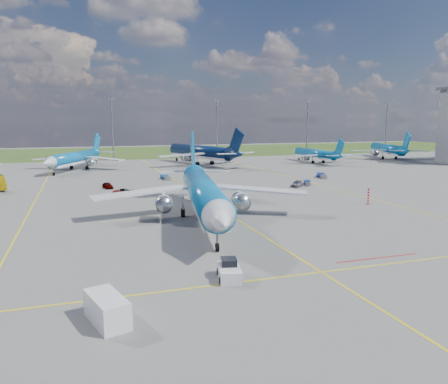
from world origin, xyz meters
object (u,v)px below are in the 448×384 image
object	(u,v)px
warning_post	(369,196)
baggage_tug_e	(322,176)
bg_jet_ene	(387,159)
main_airliner	(204,221)
bg_jet_ne	(315,162)
service_car_b	(126,192)
baggage_tug_w	(307,183)
bg_jet_n	(200,164)
pushback_tug	(229,271)
baggage_tug_c	(165,177)
service_van	(107,309)
service_car_c	(297,184)
bg_jet_nnw	(76,170)
service_car_a	(108,185)

from	to	relation	value
warning_post	baggage_tug_e	size ratio (longest dim) A/B	0.56
bg_jet_ene	main_airliner	xyz separation A→B (m)	(-95.60, -79.43, 0.00)
bg_jet_ne	service_car_b	size ratio (longest dim) A/B	6.60
baggage_tug_w	bg_jet_n	bearing A→B (deg)	126.02
pushback_tug	baggage_tug_c	size ratio (longest dim) A/B	1.09
pushback_tug	baggage_tug_c	xyz separation A→B (m)	(7.35, 70.52, -0.21)
pushback_tug	service_car_b	xyz separation A→B (m)	(-4.47, 49.05, -0.03)
service_car_b	service_van	bearing A→B (deg)	165.44
bg_jet_ne	baggage_tug_e	bearing A→B (deg)	60.95
warning_post	service_car_b	size ratio (longest dim) A/B	0.59
service_car_c	baggage_tug_w	distance (m)	3.93
service_van	baggage_tug_c	xyz separation A→B (m)	(18.73, 76.22, -0.50)
bg_jet_nnw	bg_jet_ene	size ratio (longest dim) A/B	0.98
baggage_tug_c	service_car_c	bearing A→B (deg)	-44.66
service_car_c	service_car_b	bearing A→B (deg)	-135.18
baggage_tug_w	main_airliner	bearing A→B (deg)	-115.43
main_airliner	service_car_b	size ratio (longest dim) A/B	9.19
warning_post	bg_jet_ene	xyz separation A→B (m)	(64.67, 76.31, -1.50)
bg_jet_n	service_car_a	bearing A→B (deg)	35.86
service_car_b	service_car_c	size ratio (longest dim) A/B	1.15
bg_jet_nnw	bg_jet_ne	world-z (taller)	bg_jet_nnw
main_airliner	service_car_b	bearing A→B (deg)	118.66
bg_jet_n	service_van	size ratio (longest dim) A/B	9.95
bg_jet_nnw	bg_jet_ne	distance (m)	79.37
baggage_tug_e	main_airliner	bearing A→B (deg)	-121.48
service_van	pushback_tug	bearing A→B (deg)	10.69
bg_jet_ne	bg_jet_ene	distance (m)	34.96
service_car_c	baggage_tug_c	bearing A→B (deg)	-175.35
service_car_b	warning_post	bearing A→B (deg)	-126.76
baggage_tug_w	bg_jet_nnw	bearing A→B (deg)	160.81
pushback_tug	bg_jet_n	bearing A→B (deg)	88.89
bg_jet_nnw	baggage_tug_w	size ratio (longest dim) A/B	8.92
service_van	baggage_tug_w	distance (m)	73.99
service_van	bg_jet_nnw	bearing A→B (deg)	75.61
bg_jet_n	baggage_tug_e	xyz separation A→B (m)	(20.69, -43.27, 0.54)
warning_post	baggage_tug_e	world-z (taller)	warning_post
baggage_tug_e	bg_jet_ne	bearing A→B (deg)	79.34
service_car_b	baggage_tug_e	world-z (taller)	service_car_b
main_airliner	baggage_tug_c	xyz separation A→B (m)	(3.21, 46.86, 0.52)
baggage_tug_e	baggage_tug_c	bearing A→B (deg)	-177.02
service_van	service_car_c	size ratio (longest dim) A/B	1.06
bg_jet_nnw	service_car_c	size ratio (longest dim) A/B	8.99
bg_jet_ene	main_airliner	world-z (taller)	main_airliner
service_car_c	baggage_tug_c	distance (m)	33.23
service_car_b	baggage_tug_c	size ratio (longest dim) A/B	1.01
warning_post	baggage_tug_w	bearing A→B (deg)	86.97
service_van	service_car_a	distance (m)	65.52
bg_jet_nnw	service_car_b	size ratio (longest dim) A/B	7.81
service_van	baggage_tug_e	distance (m)	87.98
bg_jet_n	main_airliner	size ratio (longest dim) A/B	1.00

